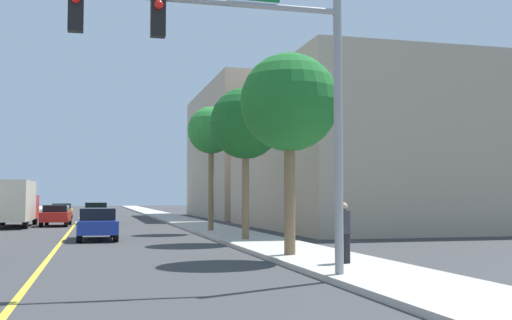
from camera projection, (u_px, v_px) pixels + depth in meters
name	position (u px, v px, depth m)	size (l,w,h in m)	color
ground	(76.00, 224.00, 44.88)	(192.00, 192.00, 0.00)	#38383A
sidewalk_right	(185.00, 221.00, 46.87)	(2.99, 168.00, 0.15)	#B2ADA3
lane_marking_center	(76.00, 224.00, 44.88)	(0.16, 144.00, 0.01)	yellow
building_right_near	(396.00, 154.00, 39.41)	(17.39, 19.03, 9.36)	tan
building_right_far	(274.00, 154.00, 60.60)	(14.13, 20.96, 12.23)	tan
traffic_signal_mast	(199.00, 55.00, 13.66)	(9.95, 0.36, 6.61)	gray
palm_near	(289.00, 104.00, 19.31)	(3.08, 3.08, 6.27)	brown
palm_mid	(246.00, 124.00, 26.32)	(3.05, 3.05, 6.43)	brown
palm_far	(211.00, 132.00, 33.21)	(2.54, 2.54, 6.63)	brown
car_green	(96.00, 213.00, 45.02)	(1.74, 4.40, 1.52)	#196638
car_yellow	(62.00, 211.00, 54.65)	(1.80, 4.23, 1.36)	gold
car_blue	(97.00, 223.00, 27.75)	(1.78, 4.45, 1.42)	#1E389E
car_red	(56.00, 215.00, 40.99)	(1.85, 4.51, 1.39)	red
delivery_truck	(13.00, 202.00, 39.49)	(2.45, 8.41, 2.95)	red
pedestrian	(344.00, 233.00, 16.60)	(0.38, 0.38, 1.62)	black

